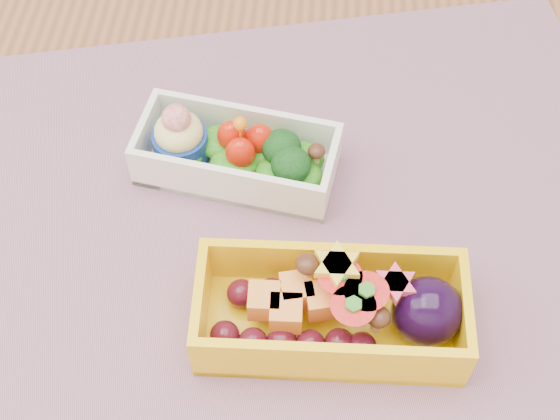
# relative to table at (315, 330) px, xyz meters

# --- Properties ---
(table) EXTENTS (1.20, 0.80, 0.75)m
(table) POSITION_rel_table_xyz_m (0.00, 0.00, 0.00)
(table) COLOR brown
(table) RESTS_ON ground
(placemat) EXTENTS (0.67, 0.57, 0.00)m
(placemat) POSITION_rel_table_xyz_m (-0.04, 0.02, 0.10)
(placemat) COLOR gray
(placemat) RESTS_ON table
(bento_white) EXTENTS (0.16, 0.09, 0.06)m
(bento_white) POSITION_rel_table_xyz_m (-0.07, 0.08, 0.12)
(bento_white) COLOR white
(bento_white) RESTS_ON placemat
(bento_yellow) EXTENTS (0.18, 0.08, 0.06)m
(bento_yellow) POSITION_rel_table_xyz_m (0.01, -0.05, 0.13)
(bento_yellow) COLOR yellow
(bento_yellow) RESTS_ON placemat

